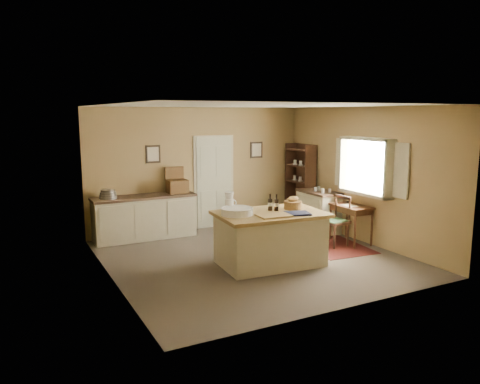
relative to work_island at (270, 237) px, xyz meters
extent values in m
plane|color=#62554B|center=(-0.07, 0.43, -0.48)|extent=(5.00, 5.00, 0.00)
cube|color=olive|center=(-0.07, 2.93, 0.87)|extent=(5.00, 0.10, 2.70)
cube|color=olive|center=(-0.07, -2.07, 0.87)|extent=(5.00, 0.10, 2.70)
cube|color=olive|center=(-2.57, 0.43, 0.87)|extent=(0.10, 5.00, 2.70)
cube|color=olive|center=(2.43, 0.43, 0.87)|extent=(0.10, 5.00, 2.70)
plane|color=silver|center=(-0.07, 0.43, 2.22)|extent=(5.00, 5.00, 0.00)
cube|color=#B9BB9F|center=(0.28, 2.90, 0.57)|extent=(0.97, 0.06, 2.11)
cube|color=black|center=(-1.12, 2.91, 1.24)|extent=(0.32, 0.02, 0.38)
cube|color=beige|center=(-1.12, 2.90, 1.24)|extent=(0.24, 0.01, 0.30)
cube|color=black|center=(1.38, 2.91, 1.24)|extent=(0.32, 0.02, 0.38)
cube|color=beige|center=(1.38, 2.90, 1.24)|extent=(0.24, 0.01, 0.30)
cube|color=#BEB599|center=(2.30, 0.23, 0.54)|extent=(0.25, 1.32, 0.06)
cube|color=#BEB599|center=(2.30, 0.23, 1.60)|extent=(0.25, 1.32, 0.06)
cube|color=white|center=(2.42, 0.23, 1.07)|extent=(0.01, 1.20, 1.00)
cube|color=#BEB599|center=(2.39, -0.59, 1.07)|extent=(0.04, 0.35, 1.00)
cube|color=#BEB599|center=(2.39, 1.05, 1.07)|extent=(0.04, 0.35, 1.00)
cube|color=#BEB599|center=(0.01, 0.00, -0.06)|extent=(1.75, 1.17, 0.85)
cube|color=olive|center=(0.01, 0.00, 0.40)|extent=(1.89, 1.31, 0.06)
cylinder|color=white|center=(-0.58, 0.08, 0.48)|extent=(0.53, 0.53, 0.11)
cube|color=olive|center=(-0.11, -0.30, 0.44)|extent=(0.55, 0.41, 0.03)
cube|color=black|center=(0.33, -0.32, 0.44)|extent=(0.50, 0.44, 0.02)
cylinder|color=olive|center=(0.51, 0.06, 0.50)|extent=(0.32, 0.32, 0.14)
cylinder|color=black|center=(0.09, 0.14, 0.57)|extent=(0.07, 0.07, 0.29)
cylinder|color=black|center=(0.17, 0.06, 0.57)|extent=(0.07, 0.07, 0.29)
cube|color=#BEB599|center=(-1.42, 2.63, -0.06)|extent=(2.07, 0.57, 0.85)
cube|color=#332319|center=(-1.42, 2.63, 0.39)|extent=(2.11, 0.60, 0.05)
cube|color=#4E3319|center=(-0.70, 2.63, 0.56)|extent=(0.41, 0.31, 0.28)
cylinder|color=#59544F|center=(-2.15, 2.63, 0.51)|extent=(0.35, 0.35, 0.18)
cube|color=#43130F|center=(1.68, 0.40, -0.48)|extent=(1.24, 1.70, 0.01)
cube|color=#341B0E|center=(2.13, 0.40, 0.27)|extent=(0.50, 0.82, 0.03)
cube|color=#341B0E|center=(2.13, 0.40, 0.20)|extent=(0.44, 0.76, 0.10)
cube|color=silver|center=(2.08, 0.40, 0.29)|extent=(0.22, 0.30, 0.01)
cylinder|color=black|center=(2.23, 0.63, 0.31)|extent=(0.05, 0.05, 0.05)
cylinder|color=#341B0E|center=(1.92, 0.03, -0.12)|extent=(0.04, 0.04, 0.72)
cylinder|color=#341B0E|center=(2.34, 0.03, -0.12)|extent=(0.04, 0.04, 0.72)
cylinder|color=#341B0E|center=(1.92, 0.77, -0.12)|extent=(0.04, 0.04, 0.72)
cylinder|color=#341B0E|center=(2.34, 0.77, -0.12)|extent=(0.04, 0.04, 0.72)
cube|color=#BEB599|center=(2.13, 1.46, -0.06)|extent=(0.53, 0.97, 0.85)
cube|color=#332319|center=(2.13, 1.46, 0.39)|extent=(0.56, 1.01, 0.05)
cylinder|color=silver|center=(2.10, 1.32, 0.46)|extent=(0.23, 0.23, 0.09)
cube|color=black|center=(2.24, 1.93, 0.45)|extent=(0.32, 0.04, 1.86)
cube|color=black|center=(2.24, 2.73, 0.45)|extent=(0.32, 0.04, 1.86)
cube|color=black|center=(2.39, 2.33, 0.45)|extent=(0.02, 0.84, 1.86)
cube|color=black|center=(2.24, 2.33, -0.43)|extent=(0.32, 0.80, 0.03)
cube|color=black|center=(2.24, 2.33, 0.03)|extent=(0.32, 0.80, 0.03)
cube|color=black|center=(2.24, 2.33, 0.50)|extent=(0.32, 0.80, 0.03)
cube|color=black|center=(2.24, 2.33, 0.87)|extent=(0.32, 0.80, 0.03)
cube|color=black|center=(2.24, 2.33, 1.24)|extent=(0.32, 0.80, 0.03)
cylinder|color=white|center=(2.24, 2.33, 0.56)|extent=(0.12, 0.12, 0.11)
camera|label=1|loc=(-4.02, -6.65, 2.09)|focal=35.00mm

